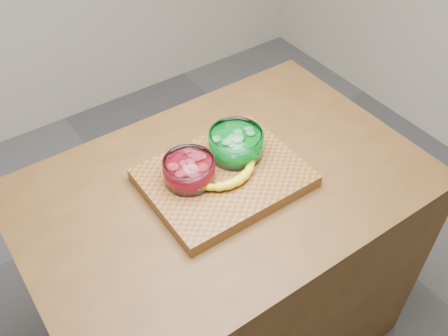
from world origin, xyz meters
TOP-DOWN VIEW (x-y plane):
  - ground at (0.00, 0.00)m, footprint 3.50×3.50m
  - counter at (0.00, 0.00)m, footprint 1.20×0.80m
  - cutting_board at (0.00, 0.00)m, footprint 0.45×0.35m
  - bowl_red at (-0.09, 0.04)m, footprint 0.15×0.15m
  - bowl_green at (0.08, 0.05)m, footprint 0.16×0.16m
  - banana at (0.00, -0.03)m, footprint 0.24×0.11m

SIDE VIEW (x-z plane):
  - ground at x=0.00m, z-range 0.00..0.00m
  - counter at x=0.00m, z-range 0.00..0.90m
  - cutting_board at x=0.00m, z-range 0.90..0.94m
  - banana at x=0.00m, z-range 0.94..0.97m
  - bowl_red at x=-0.09m, z-range 0.94..1.01m
  - bowl_green at x=0.08m, z-range 0.94..1.01m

